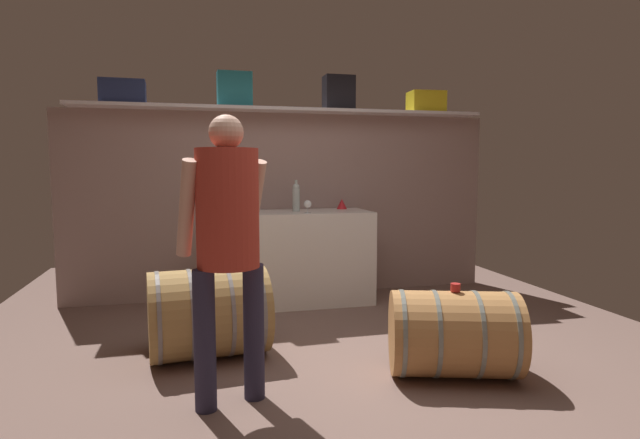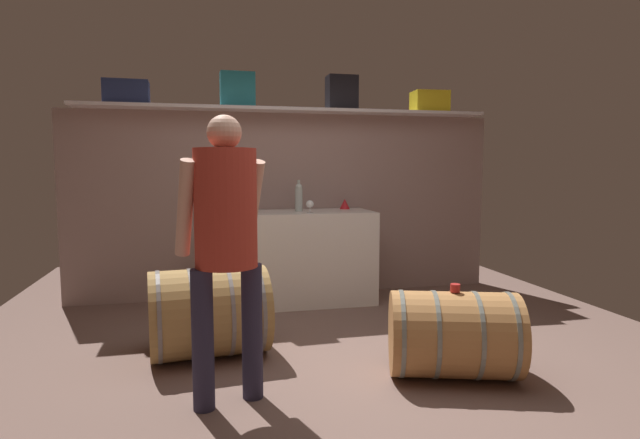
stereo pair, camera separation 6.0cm
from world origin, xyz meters
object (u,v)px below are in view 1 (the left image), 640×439
Objects in this scene: toolcase_yellow at (426,102)px; wine_barrel_far at (208,313)px; tasting_cup at (455,287)px; wine_barrel_near at (454,334)px; toolcase_black at (339,93)px; toolcase_navy at (123,92)px; red_funnel at (342,204)px; winemaker_pouring at (228,230)px; work_cabinet at (295,257)px; wine_bottle_clear at (296,197)px; wine_glass at (308,205)px; toolcase_teal at (234,90)px; wine_bottle_amber at (240,200)px.

wine_barrel_far is (-2.43, -1.57, -1.76)m from toolcase_yellow.
wine_barrel_near is at bearing 180.00° from tasting_cup.
toolcase_black is 0.37× the size of wine_barrel_near.
toolcase_navy is 3.71m from wine_barrel_near.
winemaker_pouring reaches higher than red_funnel.
toolcase_yellow is 5.85× the size of tasting_cup.
work_cabinet is (1.61, -0.24, -1.62)m from toolcase_navy.
toolcase_navy reaches higher than work_cabinet.
wine_barrel_near is (0.10, -2.27, -0.70)m from red_funnel.
toolcase_yellow is at bearing 8.30° from wine_bottle_clear.
wine_barrel_far is at bearing -131.52° from wine_glass.
toolcase_teal is at bearing 72.03° from wine_barrel_far.
toolcase_yellow is 1.31× the size of wine_bottle_amber.
winemaker_pouring is at bearing -120.30° from red_funnel.
winemaker_pouring is at bearing -177.98° from tasting_cup.
wine_bottle_amber is 2.59× the size of red_funnel.
wine_bottle_clear is at bearing -9.84° from toolcase_navy.
tasting_cup is (0.13, -2.31, -1.56)m from toolcase_black.
red_funnel is at bearing 18.08° from wine_bottle_clear.
toolcase_black reaches higher than toolcase_navy.
toolcase_teal is 1.24m from wine_bottle_clear.
wine_glass is at bearing -37.04° from toolcase_teal.
wine_glass is 1.99× the size of tasting_cup.
red_funnel is at bearing -3.41° from toolcase_navy.
wine_bottle_amber is (-1.06, -0.20, -1.09)m from toolcase_black.
toolcase_yellow is 2.32m from wine_bottle_amber.
winemaker_pouring reaches higher than tasting_cup.
toolcase_yellow is at bearing 86.81° from wine_barrel_near.
wine_bottle_clear is at bearing 49.98° from wine_barrel_far.
toolcase_navy reaches higher than wine_barrel_near.
wine_bottle_clear is at bearing -2.48° from wine_bottle_amber.
toolcase_teal is 0.39× the size of wine_barrel_far.
toolcase_black is 2.94m from winemaker_pouring.
toolcase_yellow is (1.00, 0.00, -0.06)m from toolcase_black.
work_cabinet is 0.60m from wine_glass.
work_cabinet is 23.93× the size of tasting_cup.
red_funnel reaches higher than wine_barrel_near.
work_cabinet is 2.18m from tasting_cup.
winemaker_pouring is at bearing -114.98° from wine_glass.
work_cabinet is at bearing 111.46° from wine_glass.
wine_barrel_far reaches higher than tasting_cup.
wine_glass is at bearing -133.73° from toolcase_black.
toolcase_yellow reaches higher than work_cabinet.
toolcase_yellow is at bearing 8.89° from work_cabinet.
wine_bottle_amber is at bearing -172.20° from red_funnel.
toolcase_teal is 0.23× the size of work_cabinet.
toolcase_black reaches higher than work_cabinet.
toolcase_black is 1.12× the size of wine_bottle_clear.
wine_barrel_near is at bearing -106.55° from toolcase_yellow.
wine_bottle_clear reaches higher than wine_glass.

